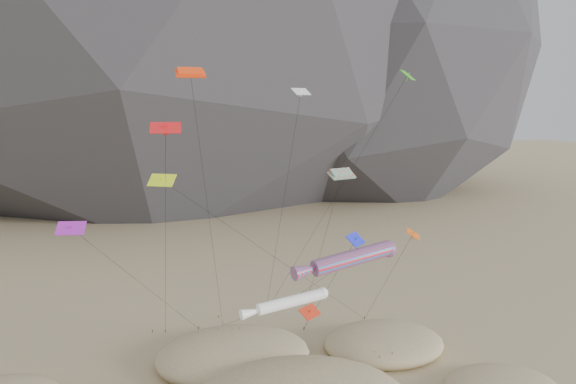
% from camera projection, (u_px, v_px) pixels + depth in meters
% --- Properties ---
extents(kite_stakes, '(22.28, 6.16, 0.30)m').
position_uv_depth(kite_stakes, '(243.00, 324.00, 59.16)').
color(kite_stakes, '#3F2D1E').
rests_on(kite_stakes, ground).
extents(rainbow_tube_kite, '(9.28, 20.98, 12.45)m').
position_uv_depth(rainbow_tube_kite, '(349.00, 259.00, 42.86)').
color(rainbow_tube_kite, red).
rests_on(rainbow_tube_kite, ground).
extents(white_tube_kite, '(7.03, 19.10, 9.58)m').
position_uv_depth(white_tube_kite, '(287.00, 303.00, 40.76)').
color(white_tube_kite, white).
rests_on(white_tube_kite, ground).
extents(orange_parafoil, '(5.71, 13.00, 25.90)m').
position_uv_depth(orange_parafoil, '(191.00, 78.00, 42.48)').
color(orange_parafoil, red).
rests_on(orange_parafoil, ground).
extents(multi_parafoil, '(4.80, 18.63, 18.15)m').
position_uv_depth(multi_parafoil, '(341.00, 177.00, 44.24)').
color(multi_parafoil, '#FC331A').
rests_on(multi_parafoil, ground).
extents(delta_kites, '(32.19, 20.20, 26.18)m').
position_uv_depth(delta_kites, '(277.00, 185.00, 45.82)').
color(delta_kites, '#1B26EC').
rests_on(delta_kites, ground).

